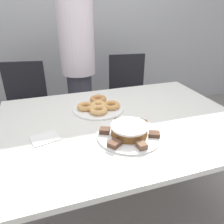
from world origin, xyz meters
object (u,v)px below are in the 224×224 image
Objects in this scene: plate_cake at (129,135)px; plate_donuts at (98,108)px; napkin at (45,138)px; office_chair_left at (26,113)px; person_standing at (78,66)px; frosted_cake at (129,130)px; office_chair_right at (129,99)px.

plate_cake is 1.02× the size of plate_donuts.
plate_donuts reaches higher than napkin.
office_chair_left is at bearing 117.79° from plate_cake.
napkin is at bearing -69.88° from office_chair_left.
office_chair_left is 5.45× the size of napkin.
person_standing is 9.95× the size of napkin.
frosted_cake is at bearing -86.07° from person_standing.
plate_cake is 0.03m from frosted_cake.
office_chair_left is 2.60× the size of plate_donuts.
plate_cake is at bearing -14.31° from napkin.
plate_donuts is at bearing -44.74° from office_chair_left.
napkin is (0.17, -1.04, 0.32)m from office_chair_left.
napkin is at bearing -143.70° from plate_donuts.
frosted_cake is at bearing -51.56° from office_chair_left.
office_chair_right is 1.28m from plate_cake.
person_standing is 0.71m from plate_donuts.
office_chair_left reaches higher than frosted_cake.
frosted_cake is at bearing -14.31° from napkin.
plate_donuts is (-0.07, 0.38, 0.00)m from plate_cake.
frosted_cake reaches higher than plate_cake.
person_standing is 1.04m from napkin.
office_chair_left is 1.10m from napkin.
office_chair_right reaches higher than plate_donuts.
office_chair_left is 0.99m from plate_donuts.
person_standing is 1.09m from plate_cake.
napkin is (-0.43, 0.11, -0.04)m from frosted_cake.
plate_cake is at bearing -51.56° from office_chair_left.
napkin is at bearing -123.33° from office_chair_right.
plate_cake and plate_donuts have the same top height.
office_chair_left is (-0.53, 0.07, -0.44)m from person_standing.
office_chair_right is at bearing 67.48° from frosted_cake.
frosted_cake is (0.07, -0.38, 0.03)m from plate_donuts.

